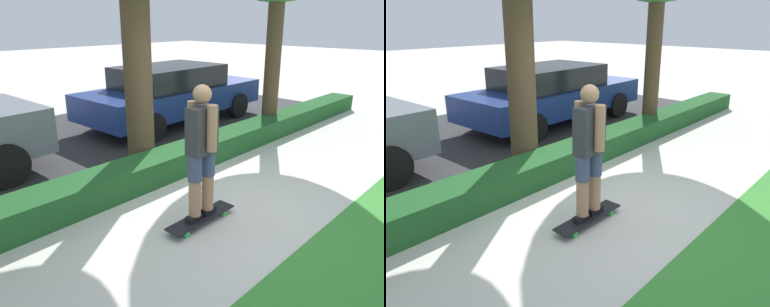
% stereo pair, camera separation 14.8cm
% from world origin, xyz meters
% --- Properties ---
extents(ground_plane, '(60.00, 60.00, 0.00)m').
position_xyz_m(ground_plane, '(0.00, 0.00, 0.00)').
color(ground_plane, beige).
extents(street_asphalt, '(14.21, 5.00, 0.01)m').
position_xyz_m(street_asphalt, '(0.00, 4.20, 0.00)').
color(street_asphalt, '#2D2D30').
rests_on(street_asphalt, ground_plane).
extents(hedge_row, '(14.21, 0.60, 0.40)m').
position_xyz_m(hedge_row, '(0.00, 1.60, 0.20)').
color(hedge_row, '#1E5123').
rests_on(hedge_row, ground_plane).
extents(skateboard, '(1.03, 0.24, 0.10)m').
position_xyz_m(skateboard, '(-0.50, 0.16, 0.08)').
color(skateboard, black).
rests_on(skateboard, ground_plane).
extents(skater_person, '(0.49, 0.42, 1.63)m').
position_xyz_m(skater_person, '(-0.50, 0.16, 0.97)').
color(skater_person, black).
rests_on(skater_person, skateboard).
extents(parked_car_middle, '(4.73, 1.96, 1.38)m').
position_xyz_m(parked_car_middle, '(2.66, 3.97, 0.73)').
color(parked_car_middle, navy).
rests_on(parked_car_middle, ground_plane).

